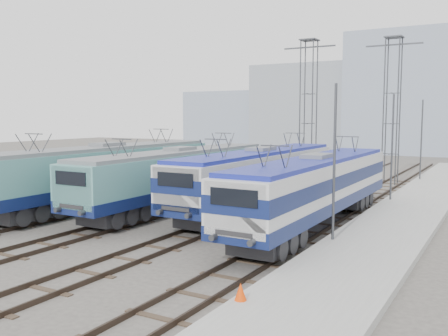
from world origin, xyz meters
TOP-DOWN VIEW (x-y plane):
  - ground at (0.00, 0.00)m, footprint 160.00×160.00m
  - platform at (10.20, 8.00)m, footprint 4.00×70.00m
  - locomotive_far_left at (-6.75, 4.42)m, footprint 2.92×18.46m
  - locomotive_center_left at (-2.25, 5.89)m, footprint 2.77×17.46m
  - locomotive_center_right at (2.25, 7.84)m, footprint 2.78×17.56m
  - locomotive_far_right at (6.75, 4.95)m, footprint 2.75×17.36m
  - catenary_tower_west at (0.00, 22.00)m, footprint 4.50×1.20m
  - catenary_tower_east at (6.50, 24.00)m, footprint 4.50×1.20m
  - mast_front at (8.60, 2.00)m, footprint 0.12×0.12m
  - mast_mid at (8.60, 14.00)m, footprint 0.12×0.12m
  - mast_rear at (8.60, 26.00)m, footprint 0.12×0.12m
  - safety_cone at (8.50, -6.34)m, footprint 0.36×0.36m
  - building_west at (-14.00, 62.00)m, footprint 18.00×12.00m
  - building_center at (4.00, 62.00)m, footprint 22.00×14.00m
  - building_far_west at (-30.00, 62.00)m, footprint 14.00×10.00m

SIDE VIEW (x-z plane):
  - ground at x=0.00m, z-range 0.00..0.00m
  - platform at x=10.20m, z-range 0.00..0.30m
  - safety_cone at x=8.50m, z-range 0.30..0.82m
  - locomotive_center_left at x=-2.25m, z-range 0.54..3.82m
  - locomotive_far_right at x=6.75m, z-range 0.59..3.85m
  - locomotive_center_right at x=2.25m, z-range 0.60..3.90m
  - locomotive_far_left at x=-6.75m, z-range 0.56..4.03m
  - mast_front at x=8.60m, z-range 0.00..7.00m
  - mast_mid at x=8.60m, z-range 0.00..7.00m
  - mast_rear at x=8.60m, z-range 0.00..7.00m
  - building_far_west at x=-30.00m, z-range 0.00..10.00m
  - catenary_tower_west at x=0.00m, z-range 0.64..12.64m
  - catenary_tower_east at x=6.50m, z-range 0.64..12.64m
  - building_west at x=-14.00m, z-range 0.00..14.00m
  - building_center at x=4.00m, z-range 0.00..18.00m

